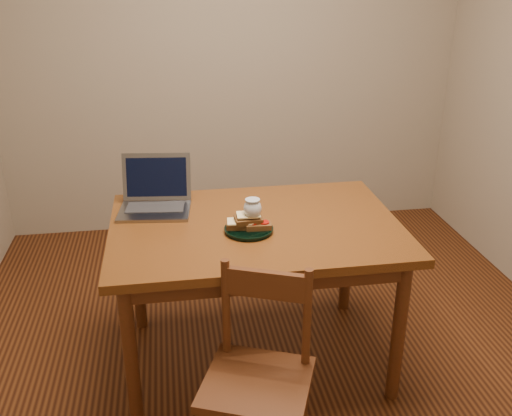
{
  "coord_description": "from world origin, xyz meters",
  "views": [
    {
      "loc": [
        -0.45,
        -2.34,
        1.82
      ],
      "look_at": [
        -0.08,
        -0.01,
        0.8
      ],
      "focal_mm": 40.0,
      "sensor_mm": 36.0,
      "label": 1
    }
  ],
  "objects": [
    {
      "name": "plate",
      "position": [
        -0.13,
        -0.12,
        0.75
      ],
      "size": [
        0.22,
        0.22,
        0.02
      ],
      "primitive_type": "cylinder",
      "color": "black",
      "rests_on": "table"
    },
    {
      "name": "table",
      "position": [
        -0.09,
        -0.04,
        0.65
      ],
      "size": [
        1.3,
        0.9,
        0.74
      ],
      "color": "#49280C",
      "rests_on": "floor"
    },
    {
      "name": "floor",
      "position": [
        0.0,
        0.0,
        -0.01
      ],
      "size": [
        3.2,
        3.2,
        0.02
      ],
      "primitive_type": "cube",
      "color": "black",
      "rests_on": "ground"
    },
    {
      "name": "sandwich_top",
      "position": [
        -0.13,
        -0.12,
        0.8
      ],
      "size": [
        0.12,
        0.08,
        0.04
      ],
      "primitive_type": null,
      "rotation": [
        0.0,
        0.0,
        0.06
      ],
      "color": "#381E0C",
      "rests_on": "plate"
    },
    {
      "name": "back_wall",
      "position": [
        0.0,
        1.61,
        1.3
      ],
      "size": [
        3.2,
        0.02,
        2.6
      ],
      "primitive_type": "cube",
      "color": "gray",
      "rests_on": "floor"
    },
    {
      "name": "sandwich_tomato",
      "position": [
        -0.09,
        -0.13,
        0.78
      ],
      "size": [
        0.11,
        0.07,
        0.03
      ],
      "primitive_type": null,
      "rotation": [
        0.0,
        0.0,
        -0.03
      ],
      "color": "#381E0C",
      "rests_on": "plate"
    },
    {
      "name": "front_wall",
      "position": [
        0.0,
        -1.61,
        1.3
      ],
      "size": [
        3.2,
        0.02,
        2.6
      ],
      "primitive_type": "cube",
      "color": "gray",
      "rests_on": "floor"
    },
    {
      "name": "sandwich_cheese",
      "position": [
        -0.17,
        -0.11,
        0.78
      ],
      "size": [
        0.13,
        0.09,
        0.04
      ],
      "primitive_type": null,
      "rotation": [
        0.0,
        0.0,
        -0.14
      ],
      "color": "#381E0C",
      "rests_on": "plate"
    },
    {
      "name": "chair",
      "position": [
        -0.18,
        -0.68,
        0.45
      ],
      "size": [
        0.5,
        0.49,
        0.41
      ],
      "rotation": [
        0.0,
        0.0,
        -0.39
      ],
      "color": "#44240E",
      "rests_on": "floor"
    },
    {
      "name": "laptop",
      "position": [
        -0.53,
        0.22,
        0.8
      ],
      "size": [
        0.36,
        0.34,
        0.24
      ],
      "rotation": [
        0.0,
        0.0,
        -0.12
      ],
      "color": "slate",
      "rests_on": "table"
    },
    {
      "name": "milk_glass",
      "position": [
        -0.12,
        -0.12,
        0.82
      ],
      "size": [
        0.08,
        0.08,
        0.15
      ],
      "primitive_type": null,
      "color": "white",
      "rests_on": "table"
    }
  ]
}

